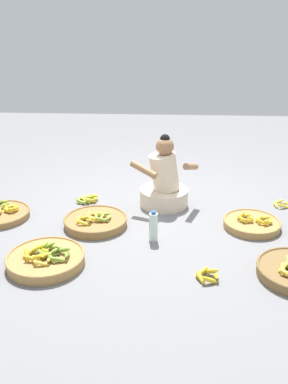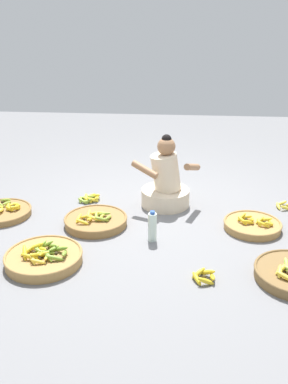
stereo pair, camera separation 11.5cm
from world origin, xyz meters
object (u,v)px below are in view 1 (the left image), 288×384
Objects in this scene: loose_bananas_back_center at (281,204)px; loose_bananas_near_bicycle at (88,199)px; banana_basket_near_vendor at (46,259)px; banana_basket_back_left at (252,223)px; banana_basket_back_right at (96,221)px; water_bottle at (153,227)px; vendor_woman_front at (164,183)px; loose_bananas_front_left at (208,275)px; banana_basket_front_center at (0,214)px.

loose_bananas_near_bicycle is at bearing 179.94° from loose_bananas_back_center.
banana_basket_near_vendor reaches higher than banana_basket_back_left.
banana_basket_back_left is at bearing 23.13° from banana_basket_near_vendor.
banana_basket_back_right is (0.29, 0.72, -0.01)m from banana_basket_near_vendor.
loose_bananas_back_center is at bearing 31.58° from water_bottle.
vendor_woman_front is at bearing -2.12° from loose_bananas_near_bicycle.
banana_basket_near_vendor is 3.07× the size of loose_bananas_front_left.
loose_bananas_front_left is at bearing -25.59° from banana_basket_front_center.
banana_basket_back_left is 1.03m from loose_bananas_front_left.
banana_basket_front_center is 2.53m from banana_basket_back_left.
water_bottle reaches higher than banana_basket_back_left.
banana_basket_back_left is 3.30× the size of loose_bananas_back_center.
loose_bananas_back_center is 0.57× the size of water_bottle.
loose_bananas_front_left is (1.31, -0.13, -0.02)m from banana_basket_near_vendor.
loose_bananas_near_bicycle is 1.13m from water_bottle.
loose_bananas_front_left reaches higher than loose_bananas_back_center.
banana_basket_back_left is at bearing 60.96° from loose_bananas_front_left.
loose_bananas_back_center is at bearing 51.83° from banana_basket_back_left.
banana_basket_near_vendor reaches higher than banana_basket_back_right.
vendor_woman_front is 1.45m from loose_bananas_front_left.
loose_bananas_front_left is (0.36, -1.39, -0.22)m from vendor_woman_front.
banana_basket_near_vendor is 1.16× the size of banana_basket_back_left.
loose_bananas_near_bicycle is (0.82, 0.45, -0.01)m from banana_basket_front_center.
banana_basket_near_vendor is (-0.95, -1.26, -0.20)m from vendor_woman_front.
banana_basket_front_center and banana_basket_back_left have the same top height.
loose_bananas_back_center is (0.91, 1.42, -0.00)m from loose_bananas_front_left.
banana_basket_back_right reaches higher than loose_bananas_near_bicycle.
banana_basket_back_left reaches higher than loose_bananas_near_bicycle.
banana_basket_back_right reaches higher than loose_bananas_back_center.
water_bottle is at bearing -24.36° from banana_basket_back_right.
banana_basket_back_right is at bearing -140.67° from vendor_woman_front.
banana_basket_back_left is at bearing -29.35° from vendor_woman_front.
vendor_woman_front is 1.59m from banana_basket_near_vendor.
banana_basket_back_right is 2.01m from loose_bananas_back_center.
banana_basket_front_center is 1.11m from banana_basket_near_vendor.
water_bottle is (0.58, -0.26, 0.09)m from banana_basket_back_right.
loose_bananas_back_center is (1.93, 0.57, -0.02)m from banana_basket_back_right.
loose_bananas_front_left is at bearing -39.72° from banana_basket_back_right.
banana_basket_front_center is 2.07× the size of water_bottle.
banana_basket_near_vendor is (0.72, -0.84, 0.01)m from banana_basket_front_center.
vendor_woman_front is 1.29m from loose_bananas_back_center.
banana_basket_back_left is 2.16× the size of loose_bananas_near_bicycle.
loose_bananas_near_bicycle is 2.11m from loose_bananas_back_center.
banana_basket_back_right is at bearing 67.96° from banana_basket_near_vendor.
banana_basket_back_right is at bearing 155.64° from water_bottle.
loose_bananas_front_left is at bearing -122.58° from loose_bananas_back_center.
vendor_woman_front reaches higher than banana_basket_near_vendor.
banana_basket_near_vendor is at bearing -49.61° from banana_basket_front_center.
vendor_woman_front is 1.30× the size of banana_basket_front_center.
loose_bananas_near_bicycle is at bearing 28.70° from banana_basket_front_center.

